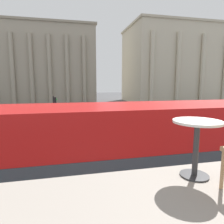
% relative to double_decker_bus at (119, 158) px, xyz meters
% --- Properties ---
extents(double_decker_bus, '(11.39, 2.76, 4.06)m').
position_rel_double_decker_bus_xyz_m(double_decker_bus, '(0.00, 0.00, 0.00)').
color(double_decker_bus, black).
rests_on(double_decker_bus, ground_plane).
extents(cafe_dining_table, '(0.60, 0.60, 0.73)m').
position_rel_double_decker_bus_xyz_m(cafe_dining_table, '(-0.05, -4.05, 1.83)').
color(cafe_dining_table, '#2D2D30').
rests_on(cafe_dining_table, cafe_floor_slab).
extents(plaza_building_left, '(29.55, 12.26, 18.75)m').
position_rel_double_decker_bus_xyz_m(plaza_building_left, '(-9.13, 47.26, 7.08)').
color(plaza_building_left, '#A39984').
rests_on(plaza_building_left, ground_plane).
extents(plaza_building_right, '(23.91, 16.80, 19.08)m').
position_rel_double_decker_bus_xyz_m(plaza_building_right, '(25.83, 43.04, 7.26)').
color(plaza_building_right, beige).
rests_on(plaza_building_right, ground_plane).
extents(traffic_light_near, '(0.42, 0.24, 3.32)m').
position_rel_double_decker_bus_xyz_m(traffic_light_near, '(-0.44, 7.94, -0.10)').
color(traffic_light_near, black).
rests_on(traffic_light_near, ground_plane).
extents(traffic_light_mid, '(0.42, 0.24, 3.53)m').
position_rel_double_decker_bus_xyz_m(traffic_light_mid, '(-2.86, 13.89, 0.03)').
color(traffic_light_mid, black).
rests_on(traffic_light_mid, ground_plane).
extents(car_maroon, '(4.20, 1.93, 1.35)m').
position_rel_double_decker_bus_xyz_m(car_maroon, '(-4.85, 23.70, -1.58)').
color(car_maroon, black).
rests_on(car_maroon, ground_plane).
extents(car_silver, '(4.20, 1.93, 1.35)m').
position_rel_double_decker_bus_xyz_m(car_silver, '(6.29, 11.38, -1.58)').
color(car_silver, black).
rests_on(car_silver, ground_plane).
extents(pedestrian_red, '(0.32, 0.32, 1.76)m').
position_rel_double_decker_bus_xyz_m(pedestrian_red, '(-5.58, 16.60, -1.27)').
color(pedestrian_red, '#282B33').
rests_on(pedestrian_red, ground_plane).
extents(pedestrian_grey, '(0.32, 0.32, 1.72)m').
position_rel_double_decker_bus_xyz_m(pedestrian_grey, '(-3.30, 9.63, -1.29)').
color(pedestrian_grey, '#282B33').
rests_on(pedestrian_grey, ground_plane).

